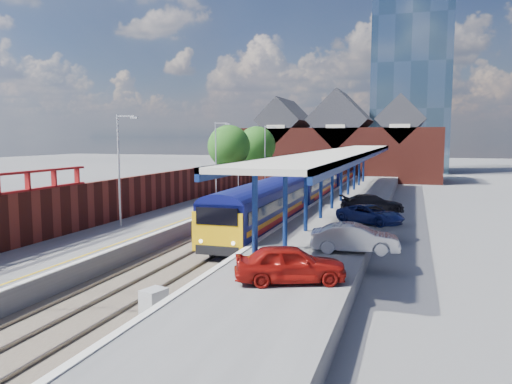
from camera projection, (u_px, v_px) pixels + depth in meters
ground at (302, 200)px, 52.45m from camera, size 240.00×240.00×0.00m
ballast_bed at (277, 214)px, 42.97m from camera, size 6.00×76.00×0.06m
rails at (277, 213)px, 42.96m from camera, size 4.51×76.00×0.14m
left_platform at (218, 206)px, 44.58m from camera, size 5.00×76.00×1.00m
right_platform at (348, 212)px, 41.12m from camera, size 6.00×76.00×1.00m
coping_left at (243, 201)px, 43.81m from camera, size 0.30×76.00×0.05m
coping_right at (314, 204)px, 41.92m from camera, size 0.30×76.00×0.05m
yellow_line at (237, 201)px, 43.99m from camera, size 0.14×76.00×0.01m
train at (325, 177)px, 56.80m from camera, size 2.93×65.92×3.45m
canopy at (346, 153)px, 42.60m from camera, size 4.50×52.00×4.48m
lamp_post_b at (121, 163)px, 31.08m from camera, size 1.48×0.18×7.00m
lamp_post_c at (217, 155)px, 46.24m from camera, size 1.48×0.18×7.00m
lamp_post_d at (266, 150)px, 61.40m from camera, size 1.48×0.18×7.00m
platform_sign at (238, 178)px, 47.98m from camera, size 0.55×0.08×2.50m
brick_wall at (156, 191)px, 39.02m from camera, size 0.35×50.00×3.86m
station_building at (341, 145)px, 78.38m from camera, size 30.00×12.12×13.78m
glass_tower at (412, 65)px, 94.60m from camera, size 14.20×14.20×40.30m
tree_near at (230, 148)px, 60.57m from camera, size 5.20×5.20×8.10m
tree_far at (257, 146)px, 67.85m from camera, size 5.20×5.20×8.10m
parked_car_red at (290, 264)px, 19.30m from camera, size 4.65×3.20×1.47m
parked_car_silver at (355, 238)px, 24.32m from camera, size 4.40×1.97×1.40m
parked_car_dark at (372, 204)px, 37.09m from camera, size 5.07×3.56×1.36m
parked_car_blue at (370, 214)px, 32.43m from camera, size 4.86×3.85×1.23m
relay_cabinet at (154, 302)px, 18.51m from camera, size 0.92×1.06×1.00m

